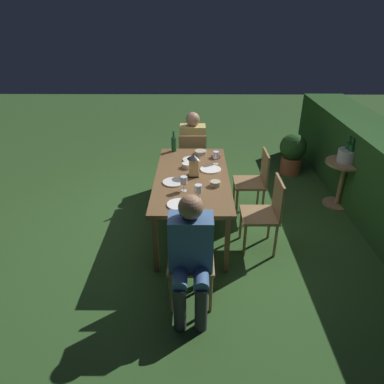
# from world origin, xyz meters

# --- Properties ---
(ground_plane) EXTENTS (16.00, 16.00, 0.00)m
(ground_plane) POSITION_xyz_m (0.00, 0.00, 0.00)
(ground_plane) COLOR #2D5123
(dining_table) EXTENTS (1.83, 0.87, 0.73)m
(dining_table) POSITION_xyz_m (0.00, 0.00, 0.67)
(dining_table) COLOR brown
(dining_table) RESTS_ON ground
(chair_side_right_b) EXTENTS (0.42, 0.40, 0.87)m
(chair_side_right_b) POSITION_xyz_m (0.41, 0.83, 0.49)
(chair_side_right_b) COLOR #937047
(chair_side_right_b) RESTS_ON ground
(chair_head_near) EXTENTS (0.40, 0.42, 0.87)m
(chair_head_near) POSITION_xyz_m (-1.16, 0.00, 0.49)
(chair_head_near) COLOR #937047
(chair_head_near) RESTS_ON ground
(person_in_mustard) EXTENTS (0.48, 0.38, 1.15)m
(person_in_mustard) POSITION_xyz_m (-1.36, 0.00, 0.64)
(person_in_mustard) COLOR tan
(person_in_mustard) RESTS_ON ground
(chair_side_right_a) EXTENTS (0.42, 0.40, 0.87)m
(chair_side_right_a) POSITION_xyz_m (-0.41, 0.83, 0.49)
(chair_side_right_a) COLOR #937047
(chair_side_right_a) RESTS_ON ground
(chair_head_far) EXTENTS (0.40, 0.42, 0.87)m
(chair_head_far) POSITION_xyz_m (1.16, 0.00, 0.49)
(chair_head_far) COLOR #937047
(chair_head_far) RESTS_ON ground
(person_in_blue) EXTENTS (0.48, 0.38, 1.15)m
(person_in_blue) POSITION_xyz_m (1.36, 0.00, 0.64)
(person_in_blue) COLOR #426699
(person_in_blue) RESTS_ON ground
(lantern_centerpiece) EXTENTS (0.15, 0.15, 0.27)m
(lantern_centerpiece) POSITION_xyz_m (-0.00, 0.02, 0.87)
(lantern_centerpiece) COLOR black
(lantern_centerpiece) RESTS_ON dining_table
(green_bottle_on_table) EXTENTS (0.07, 0.07, 0.29)m
(green_bottle_on_table) POSITION_xyz_m (-0.81, -0.26, 0.84)
(green_bottle_on_table) COLOR #195128
(green_bottle_on_table) RESTS_ON dining_table
(wine_glass_a) EXTENTS (0.08, 0.08, 0.17)m
(wine_glass_a) POSITION_xyz_m (0.39, -0.08, 0.84)
(wine_glass_a) COLOR silver
(wine_glass_a) RESTS_ON dining_table
(wine_glass_b) EXTENTS (0.08, 0.08, 0.17)m
(wine_glass_b) POSITION_xyz_m (0.59, 0.07, 0.84)
(wine_glass_b) COLOR silver
(wine_glass_b) RESTS_ON dining_table
(wine_glass_c) EXTENTS (0.08, 0.08, 0.17)m
(wine_glass_c) POSITION_xyz_m (-0.36, 0.30, 0.84)
(wine_glass_c) COLOR silver
(wine_glass_c) RESTS_ON dining_table
(plate_a) EXTENTS (0.26, 0.26, 0.01)m
(plate_a) POSITION_xyz_m (-0.17, 0.23, 0.73)
(plate_a) COLOR white
(plate_a) RESTS_ON dining_table
(plate_b) EXTENTS (0.25, 0.25, 0.01)m
(plate_b) POSITION_xyz_m (0.70, -0.13, 0.73)
(plate_b) COLOR white
(plate_b) RESTS_ON dining_table
(plate_c) EXTENTS (0.23, 0.23, 0.01)m
(plate_c) POSITION_xyz_m (-0.48, -0.01, 0.73)
(plate_c) COLOR silver
(plate_c) RESTS_ON dining_table
(plate_d) EXTENTS (0.25, 0.25, 0.01)m
(plate_d) POSITION_xyz_m (0.19, -0.21, 0.73)
(plate_d) COLOR silver
(plate_d) RESTS_ON dining_table
(bowl_olives) EXTENTS (0.12, 0.12, 0.05)m
(bowl_olives) POSITION_xyz_m (-0.57, 0.31, 0.75)
(bowl_olives) COLOR #9E5138
(bowl_olives) RESTS_ON dining_table
(bowl_bread) EXTENTS (0.12, 0.12, 0.06)m
(bowl_bread) POSITION_xyz_m (0.27, 0.26, 0.76)
(bowl_bread) COLOR #BCAD8E
(bowl_bread) RESTS_ON dining_table
(bowl_salad) EXTENTS (0.14, 0.14, 0.06)m
(bowl_salad) POSITION_xyz_m (-0.24, -0.05, 0.76)
(bowl_salad) COLOR silver
(bowl_salad) RESTS_ON dining_table
(bowl_dip) EXTENTS (0.16, 0.16, 0.05)m
(bowl_dip) POSITION_xyz_m (-0.72, 0.11, 0.75)
(bowl_dip) COLOR #BCAD8E
(bowl_dip) RESTS_ON dining_table
(side_table) EXTENTS (0.53, 0.53, 0.66)m
(side_table) POSITION_xyz_m (-0.61, 2.07, 0.44)
(side_table) COLOR #9E7A51
(side_table) RESTS_ON ground
(ice_bucket) EXTENTS (0.26, 0.26, 0.34)m
(ice_bucket) POSITION_xyz_m (-0.61, 2.07, 0.76)
(ice_bucket) COLOR #B2B7BF
(ice_bucket) RESTS_ON side_table
(potted_plant_by_hedge) EXTENTS (0.43, 0.43, 0.69)m
(potted_plant_by_hedge) POSITION_xyz_m (-1.70, 1.66, 0.38)
(potted_plant_by_hedge) COLOR #9E5133
(potted_plant_by_hedge) RESTS_ON ground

